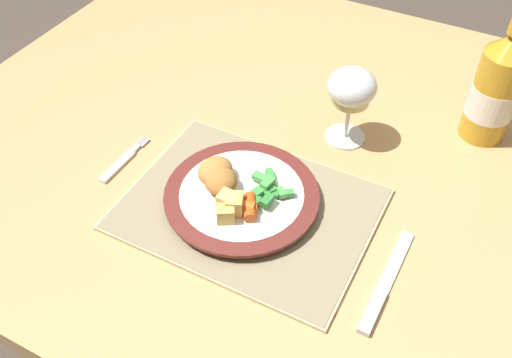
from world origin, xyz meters
TOP-DOWN VIEW (x-y plane):
  - ground_plane at (0.00, 0.00)m, footprint 6.00×6.00m
  - dining_table at (0.00, 0.00)m, footprint 1.26×1.02m
  - placemat at (-0.00, -0.18)m, footprint 0.37×0.28m
  - dinner_plate at (-0.01, -0.17)m, footprint 0.24×0.24m
  - breaded_croquettes at (-0.06, -0.17)m, footprint 0.08×0.08m
  - green_beans_pile at (0.02, -0.15)m, footprint 0.07×0.08m
  - glazed_carrots at (0.01, -0.20)m, footprint 0.06×0.05m
  - fork at (-0.24, -0.18)m, footprint 0.02×0.12m
  - table_knife at (0.23, -0.22)m, footprint 0.02×0.19m
  - wine_glass at (0.07, 0.05)m, footprint 0.08×0.08m
  - bottle at (0.28, 0.17)m, footprint 0.08×0.08m
  - roast_potatoes at (-0.01, -0.21)m, footprint 0.04×0.06m

SIDE VIEW (x-z plane):
  - ground_plane at x=0.00m, z-range 0.00..0.00m
  - dining_table at x=0.00m, z-range 0.29..1.03m
  - fork at x=-0.24m, z-range 0.74..0.75m
  - table_knife at x=0.23m, z-range 0.74..0.75m
  - placemat at x=0.00m, z-range 0.74..0.75m
  - dinner_plate at x=-0.01m, z-range 0.75..0.77m
  - green_beans_pile at x=0.02m, z-range 0.76..0.78m
  - glazed_carrots at x=0.01m, z-range 0.77..0.79m
  - roast_potatoes at x=-0.01m, z-range 0.77..0.79m
  - breaded_croquettes at x=-0.06m, z-range 0.77..0.80m
  - bottle at x=0.28m, z-range 0.71..0.97m
  - wine_glass at x=0.07m, z-range 0.77..0.91m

